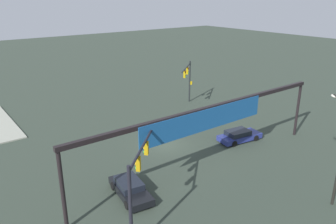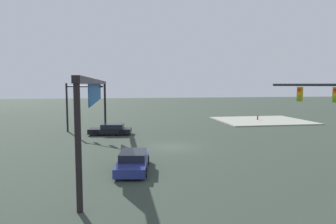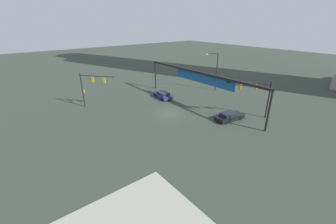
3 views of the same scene
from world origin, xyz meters
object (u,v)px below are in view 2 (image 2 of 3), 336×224
at_px(fire_hydrant_on_curb, 258,118).
at_px(sedan_car_waiting_far, 133,162).
at_px(sedan_car_approaching, 111,130).
at_px(traffic_signal_near_corner, 76,98).

bearing_deg(fire_hydrant_on_curb, sedan_car_waiting_far, 139.34).
height_order(sedan_car_waiting_far, fire_hydrant_on_curb, sedan_car_waiting_far).
relative_size(sedan_car_approaching, fire_hydrant_on_curb, 6.90).
distance_m(sedan_car_approaching, sedan_car_waiting_far, 14.56).
bearing_deg(sedan_car_waiting_far, traffic_signal_near_corner, -152.06).
bearing_deg(fire_hydrant_on_curb, sedan_car_approaching, 112.78).
distance_m(sedan_car_waiting_far, fire_hydrant_on_curb, 31.34).
relative_size(sedan_car_waiting_far, fire_hydrant_on_curb, 6.90).
xyz_separation_m(traffic_signal_near_corner, sedan_car_approaching, (-1.69, -3.93, -3.53)).
xyz_separation_m(sedan_car_approaching, sedan_car_waiting_far, (-14.45, -1.79, -0.00)).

